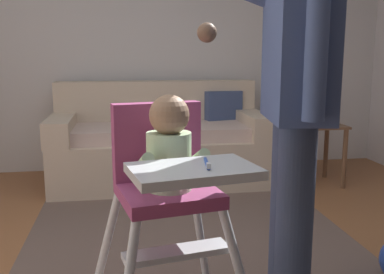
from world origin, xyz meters
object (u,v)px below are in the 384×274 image
at_px(couch, 160,143).
at_px(side_table, 317,140).
at_px(high_chair, 168,171).
at_px(adult_standing, 294,97).
at_px(sippy_cup, 319,118).

relative_size(couch, side_table, 3.51).
relative_size(couch, high_chair, 1.89).
distance_m(high_chair, adult_standing, 0.55).
bearing_deg(sippy_cup, couch, 166.92).
bearing_deg(adult_standing, high_chair, 0.11).
relative_size(adult_standing, side_table, 3.22).
height_order(adult_standing, sippy_cup, adult_standing).
xyz_separation_m(couch, sippy_cup, (1.32, -0.31, 0.24)).
xyz_separation_m(high_chair, sippy_cup, (1.48, 1.86, -0.09)).
xyz_separation_m(couch, side_table, (1.31, -0.31, 0.05)).
bearing_deg(high_chair, side_table, 130.97).
bearing_deg(couch, side_table, 76.82).
height_order(adult_standing, side_table, adult_standing).
relative_size(couch, sippy_cup, 18.27).
distance_m(couch, side_table, 1.35).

